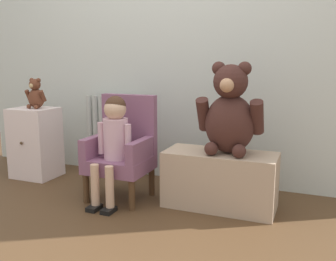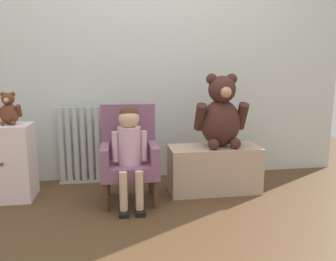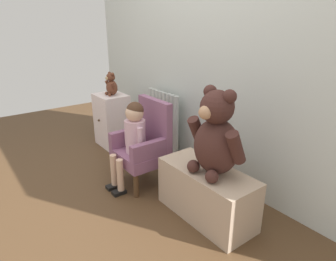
# 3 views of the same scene
# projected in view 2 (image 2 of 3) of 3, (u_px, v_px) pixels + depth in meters

# --- Properties ---
(ground_plane) EXTENTS (6.00, 6.00, 0.00)m
(ground_plane) POSITION_uv_depth(u_px,v_px,m) (162.00, 230.00, 2.05)
(ground_plane) COLOR #4D351F
(back_wall) EXTENTS (3.80, 0.05, 2.40)m
(back_wall) POSITION_uv_depth(u_px,v_px,m) (145.00, 47.00, 2.94)
(back_wall) COLOR silver
(back_wall) RESTS_ON ground_plane
(radiator) EXTENTS (0.50, 0.05, 0.68)m
(radiator) POSITION_uv_depth(u_px,v_px,m) (87.00, 146.00, 2.89)
(radiator) COLOR #B7BCB8
(radiator) RESTS_ON ground_plane
(small_dresser) EXTENTS (0.35, 0.32, 0.59)m
(small_dresser) POSITION_uv_depth(u_px,v_px,m) (9.00, 162.00, 2.52)
(small_dresser) COLOR silver
(small_dresser) RESTS_ON ground_plane
(child_armchair) EXTENTS (0.42, 0.38, 0.73)m
(child_armchair) POSITION_uv_depth(u_px,v_px,m) (129.00, 155.00, 2.50)
(child_armchair) COLOR #845271
(child_armchair) RESTS_ON ground_plane
(child_figure) EXTENTS (0.25, 0.35, 0.74)m
(child_figure) POSITION_uv_depth(u_px,v_px,m) (130.00, 141.00, 2.37)
(child_figure) COLOR #D6AABC
(child_figure) RESTS_ON ground_plane
(low_bench) EXTENTS (0.74, 0.32, 0.38)m
(low_bench) POSITION_uv_depth(u_px,v_px,m) (214.00, 169.00, 2.71)
(low_bench) COLOR tan
(low_bench) RESTS_ON ground_plane
(large_teddy_bear) EXTENTS (0.43, 0.30, 0.59)m
(large_teddy_bear) POSITION_uv_depth(u_px,v_px,m) (221.00, 115.00, 2.64)
(large_teddy_bear) COLOR #41241F
(large_teddy_bear) RESTS_ON low_bench
(small_teddy_bear) EXTENTS (0.18, 0.13, 0.25)m
(small_teddy_bear) POSITION_uv_depth(u_px,v_px,m) (9.00, 110.00, 2.46)
(small_teddy_bear) COLOR brown
(small_teddy_bear) RESTS_ON small_dresser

